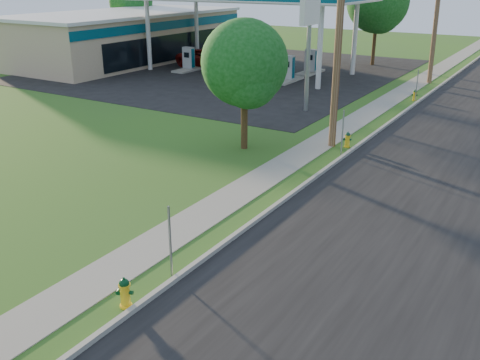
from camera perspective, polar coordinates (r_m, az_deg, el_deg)
name	(u,v)px	position (r m, az deg, el deg)	size (l,w,h in m)	color
road	(398,230)	(17.29, 16.46, -5.10)	(8.00, 120.00, 0.02)	black
curb	(283,201)	(18.52, 4.58, -2.22)	(0.15, 120.00, 0.15)	#9A988D
sidewalk	(240,192)	(19.33, -0.04, -1.31)	(1.50, 120.00, 0.03)	gray
forecourt	(228,70)	(44.96, -1.29, 11.67)	(26.00, 28.00, 0.02)	black
utility_pole_mid	(339,35)	(23.99, 10.49, 14.95)	(1.40, 0.32, 9.80)	brown
utility_pole_far	(437,14)	(41.22, 20.23, 16.29)	(1.40, 0.32, 9.50)	brown
sign_post_near	(170,242)	(13.84, -7.46, -6.58)	(0.05, 0.04, 2.00)	gray
sign_post_mid	(342,133)	(23.51, 10.87, 4.96)	(0.05, 0.04, 2.00)	gray
sign_post_far	(417,86)	(34.91, 18.34, 9.52)	(0.05, 0.04, 2.00)	gray
fuel_pump_nw	(189,62)	(44.65, -5.49, 12.44)	(1.20, 3.20, 1.90)	#9A988D
fuel_pump_ne	(288,72)	(39.94, 5.11, 11.42)	(1.20, 3.20, 1.90)	#9A988D
fuel_pump_sw	(216,56)	(47.87, -2.54, 13.09)	(1.20, 3.20, 1.90)	#9A988D
fuel_pump_se	(311,64)	(43.50, 7.55, 12.12)	(1.20, 3.20, 1.90)	#9A988D
convenience_store	(127,36)	(51.44, -12.00, 14.81)	(10.40, 22.40, 4.25)	tan
price_pylon	(310,13)	(30.51, 7.48, 17.27)	(0.34, 2.04, 6.85)	gray
tree_verge	(245,67)	(23.35, 0.59, 11.97)	(3.77, 3.77, 5.72)	#352212
tree_lot	(378,4)	(48.27, 14.55, 17.71)	(5.17, 5.17, 7.84)	#352212
tree_back	(131,3)	(61.02, -11.53, 17.99)	(4.59, 4.59, 6.96)	#352212
hydrant_near	(125,293)	(13.12, -12.18, -11.67)	(0.41, 0.37, 0.80)	yellow
hydrant_mid	(347,140)	(24.83, 11.40, 4.24)	(0.38, 0.34, 0.73)	yellow
hydrant_far	(415,95)	(35.38, 18.14, 8.60)	(0.36, 0.32, 0.71)	gold
car_red	(208,58)	(46.31, -3.45, 12.84)	(2.50, 5.42, 1.51)	maroon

